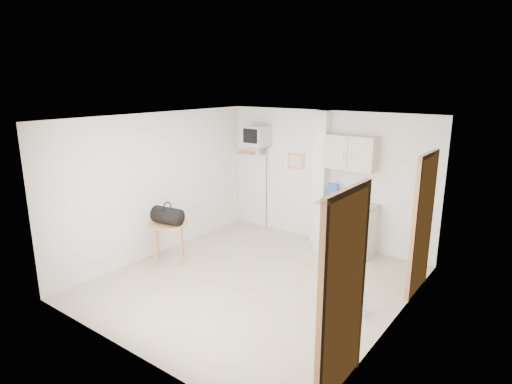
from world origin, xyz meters
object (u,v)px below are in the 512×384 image
Objects in this scene: round_table at (168,227)px; water_bottle at (362,302)px; duffel_bag at (167,215)px; crt_television at (257,137)px.

water_bottle is (3.36, 0.31, -0.43)m from round_table.
duffel_bag is 3.40m from water_bottle.
crt_television is 2.54m from duffel_bag.
round_table is 0.24m from duffel_bag.
crt_television is 3.95× the size of duffel_bag.
round_table is 3.40m from water_bottle.
duffel_bag is (0.05, -0.04, 0.23)m from round_table.
crt_television is at bearing 79.04° from duffel_bag.
duffel_bag is at bearing -93.86° from crt_television.
duffel_bag is 1.34× the size of water_bottle.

